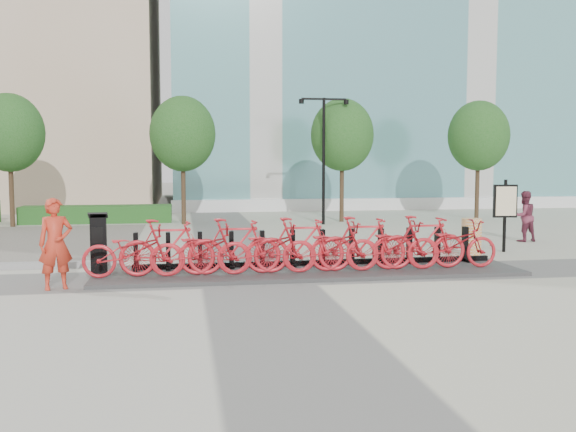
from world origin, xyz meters
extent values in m
plane|color=#AFAF98|center=(0.00, 0.00, 0.00)|extent=(120.00, 120.00, 0.00)
cube|color=teal|center=(14.00, 26.00, 12.00)|extent=(32.00, 16.00, 24.00)
cube|color=#216923|center=(-5.00, 13.20, 0.35)|extent=(6.00, 1.20, 0.70)
cylinder|color=#392816|center=(-8.00, 12.00, 1.50)|extent=(0.18, 0.18, 3.00)
ellipsoid|color=#114611|center=(-8.00, 12.00, 3.60)|extent=(2.60, 2.60, 2.99)
cylinder|color=#392816|center=(-1.50, 12.00, 1.50)|extent=(0.18, 0.18, 3.00)
ellipsoid|color=#114611|center=(-1.50, 12.00, 3.60)|extent=(2.60, 2.60, 2.99)
cylinder|color=#392816|center=(5.00, 12.00, 1.50)|extent=(0.18, 0.18, 3.00)
ellipsoid|color=#114611|center=(5.00, 12.00, 3.60)|extent=(2.60, 2.60, 2.99)
cylinder|color=#392816|center=(11.00, 12.00, 1.50)|extent=(0.18, 0.18, 3.00)
ellipsoid|color=#114611|center=(11.00, 12.00, 3.60)|extent=(2.60, 2.60, 2.99)
cylinder|color=black|center=(4.00, 11.00, 2.50)|extent=(0.12, 0.12, 5.00)
cube|color=black|center=(3.55, 11.00, 4.95)|extent=(0.90, 0.08, 0.08)
cube|color=black|center=(4.45, 11.00, 4.95)|extent=(0.90, 0.08, 0.08)
cylinder|color=black|center=(3.10, 11.00, 4.85)|extent=(0.20, 0.20, 0.18)
cylinder|color=black|center=(4.90, 11.00, 4.85)|extent=(0.20, 0.20, 0.18)
cube|color=#3A3A3A|center=(1.30, 0.30, 0.04)|extent=(9.60, 2.40, 0.08)
imported|color=red|center=(-2.60, -0.05, 0.63)|extent=(2.10, 0.73, 1.11)
imported|color=red|center=(-1.88, -0.05, 0.69)|extent=(2.04, 0.58, 1.23)
imported|color=red|center=(-1.16, -0.05, 0.63)|extent=(2.10, 0.73, 1.11)
imported|color=red|center=(-0.44, -0.05, 0.69)|extent=(2.04, 0.58, 1.23)
imported|color=red|center=(0.28, -0.05, 0.63)|extent=(2.10, 0.73, 1.11)
imported|color=red|center=(1.00, -0.05, 0.69)|extent=(2.04, 0.58, 1.23)
imported|color=red|center=(1.72, -0.05, 0.63)|extent=(2.10, 0.73, 1.11)
imported|color=red|center=(2.44, -0.05, 0.69)|extent=(2.04, 0.58, 1.23)
imported|color=red|center=(3.16, -0.05, 0.63)|extent=(2.10, 0.73, 1.11)
imported|color=red|center=(3.88, -0.05, 0.69)|extent=(2.04, 0.58, 1.23)
imported|color=red|center=(4.60, -0.05, 0.63)|extent=(2.10, 0.73, 1.11)
cube|color=black|center=(-3.38, 0.60, 0.70)|extent=(0.37, 0.32, 1.24)
cube|color=black|center=(-3.38, 0.60, 1.36)|extent=(0.44, 0.38, 0.16)
cube|color=black|center=(-3.38, 0.44, 0.94)|extent=(0.25, 0.04, 0.35)
imported|color=red|center=(-4.04, -0.72, 0.91)|extent=(0.77, 0.63, 1.82)
imported|color=brown|center=(9.07, 4.70, 0.80)|extent=(0.85, 0.70, 1.60)
cylinder|color=orange|center=(6.04, 2.03, 0.51)|extent=(0.60, 0.60, 1.01)
cylinder|color=black|center=(7.33, 2.68, 1.01)|extent=(0.09, 0.09, 2.02)
cube|color=black|center=(7.33, 2.68, 1.43)|extent=(0.67, 0.17, 0.92)
cube|color=#F7E2B3|center=(7.33, 2.62, 1.43)|extent=(0.57, 0.09, 0.81)
camera|label=1|loc=(-1.54, -13.90, 2.57)|focal=40.00mm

